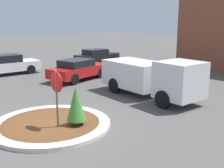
{
  "coord_description": "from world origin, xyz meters",
  "views": [
    {
      "loc": [
        8.95,
        -5.22,
        3.96
      ],
      "look_at": [
        0.23,
        2.99,
        1.22
      ],
      "focal_mm": 45.0,
      "sensor_mm": 36.0,
      "label": 1
    }
  ],
  "objects_px": {
    "parked_sedan_white": "(7,64)",
    "stop_sign": "(57,90)",
    "parked_sedan_black": "(97,56)",
    "parked_sedan_red": "(78,69)",
    "utility_truck": "(151,76)"
  },
  "relations": [
    {
      "from": "utility_truck",
      "to": "parked_sedan_red",
      "type": "bearing_deg",
      "value": -173.71
    },
    {
      "from": "utility_truck",
      "to": "parked_sedan_red",
      "type": "distance_m",
      "value": 6.14
    },
    {
      "from": "stop_sign",
      "to": "utility_truck",
      "type": "height_order",
      "value": "stop_sign"
    },
    {
      "from": "stop_sign",
      "to": "parked_sedan_black",
      "type": "xyz_separation_m",
      "value": [
        -11.75,
        11.8,
        -0.88
      ]
    },
    {
      "from": "parked_sedan_black",
      "to": "utility_truck",
      "type": "bearing_deg",
      "value": -118.45
    },
    {
      "from": "parked_sedan_black",
      "to": "parked_sedan_red",
      "type": "distance_m",
      "value": 7.71
    },
    {
      "from": "parked_sedan_white",
      "to": "stop_sign",
      "type": "bearing_deg",
      "value": -101.01
    },
    {
      "from": "parked_sedan_black",
      "to": "parked_sedan_red",
      "type": "height_order",
      "value": "parked_sedan_red"
    },
    {
      "from": "parked_sedan_red",
      "to": "parked_sedan_black",
      "type": "bearing_deg",
      "value": 29.39
    },
    {
      "from": "utility_truck",
      "to": "parked_sedan_red",
      "type": "xyz_separation_m",
      "value": [
        -6.13,
        -0.12,
        -0.38
      ]
    },
    {
      "from": "parked_sedan_white",
      "to": "parked_sedan_red",
      "type": "height_order",
      "value": "parked_sedan_white"
    },
    {
      "from": "stop_sign",
      "to": "parked_sedan_black",
      "type": "height_order",
      "value": "stop_sign"
    },
    {
      "from": "utility_truck",
      "to": "parked_sedan_white",
      "type": "distance_m",
      "value": 11.63
    },
    {
      "from": "parked_sedan_white",
      "to": "parked_sedan_red",
      "type": "bearing_deg",
      "value": -58.23
    },
    {
      "from": "utility_truck",
      "to": "parked_sedan_red",
      "type": "height_order",
      "value": "utility_truck"
    }
  ]
}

